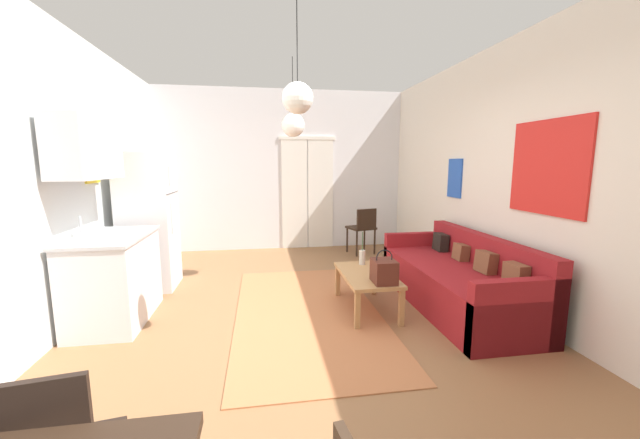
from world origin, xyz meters
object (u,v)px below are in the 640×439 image
object	(u,v)px
bamboo_vase	(362,257)
coffee_table	(367,278)
couch	(460,282)
pendant_lamp_near	(298,98)
accent_chair	(363,227)
pendant_lamp_far	(293,125)
handbag	(384,271)
refrigerator	(149,221)

from	to	relation	value
bamboo_vase	coffee_table	bearing A→B (deg)	-97.10
couch	bamboo_vase	bearing A→B (deg)	158.08
couch	pendant_lamp_near	distance (m)	2.66
accent_chair	pendant_lamp_far	size ratio (longest dim) A/B	0.83
coffee_table	handbag	distance (m)	0.38
coffee_table	pendant_lamp_near	distance (m)	2.02
bamboo_vase	accent_chair	xyz separation A→B (m)	(0.59, 2.06, -0.02)
coffee_table	refrigerator	world-z (taller)	refrigerator
coffee_table	pendant_lamp_near	size ratio (longest dim) A/B	1.07
couch	coffee_table	size ratio (longest dim) A/B	2.19
couch	refrigerator	world-z (taller)	refrigerator
couch	pendant_lamp_near	world-z (taller)	pendant_lamp_near
accent_chair	pendant_lamp_far	world-z (taller)	pendant_lamp_far
handbag	pendant_lamp_far	bearing A→B (deg)	118.02
accent_chair	pendant_lamp_near	world-z (taller)	pendant_lamp_near
bamboo_vase	refrigerator	world-z (taller)	refrigerator
handbag	pendant_lamp_far	world-z (taller)	pendant_lamp_far
coffee_table	handbag	world-z (taller)	handbag
pendant_lamp_far	accent_chair	bearing A→B (deg)	44.58
handbag	refrigerator	distance (m)	3.00
handbag	accent_chair	distance (m)	2.78
couch	pendant_lamp_near	size ratio (longest dim) A/B	2.34
refrigerator	pendant_lamp_near	bearing A→B (deg)	-46.39
handbag	pendant_lamp_near	xyz separation A→B (m)	(-0.87, -0.32, 1.57)
coffee_table	refrigerator	size ratio (longest dim) A/B	0.57
couch	bamboo_vase	world-z (taller)	bamboo_vase
pendant_lamp_near	pendant_lamp_far	world-z (taller)	same
pendant_lamp_near	pendant_lamp_far	size ratio (longest dim) A/B	0.94
bamboo_vase	pendant_lamp_near	size ratio (longest dim) A/B	0.42
refrigerator	bamboo_vase	bearing A→B (deg)	-17.71
couch	refrigerator	xyz separation A→B (m)	(-3.57, 1.22, 0.58)
bamboo_vase	accent_chair	world-z (taller)	accent_chair
handbag	pendant_lamp_near	bearing A→B (deg)	-159.88
accent_chair	pendant_lamp_far	bearing A→B (deg)	28.99
handbag	refrigerator	world-z (taller)	refrigerator
couch	handbag	xyz separation A→B (m)	(-0.97, -0.26, 0.25)
coffee_table	pendant_lamp_far	size ratio (longest dim) A/B	1.00
coffee_table	refrigerator	xyz separation A→B (m)	(-2.51, 1.15, 0.50)
refrigerator	pendant_lamp_far	xyz separation A→B (m)	(1.83, -0.05, 1.20)
refrigerator	pendant_lamp_far	world-z (taller)	pendant_lamp_far
couch	refrigerator	size ratio (longest dim) A/B	1.25
coffee_table	pendant_lamp_near	world-z (taller)	pendant_lamp_near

